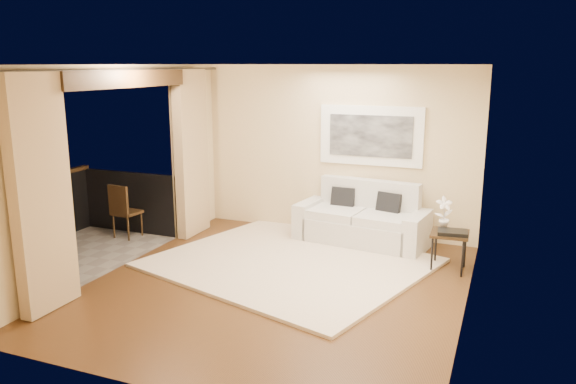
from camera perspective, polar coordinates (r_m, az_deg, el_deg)
The scene contains 18 objects.
floor at distance 7.11m, azimuth -1.20°, elevation -9.49°, with size 5.00×5.00×0.00m, color #533318.
room_shell at distance 7.67m, azimuth -16.40°, elevation 10.97°, with size 5.00×6.40×5.00m.
balcony at distance 8.81m, azimuth -21.50°, elevation -4.73°, with size 1.81×2.60×1.17m.
curtains at distance 7.78m, azimuth -15.73°, elevation 2.24°, with size 0.16×4.80×2.64m.
artwork at distance 8.82m, azimuth 8.42°, elevation 5.67°, with size 1.62×0.07×0.92m.
rug at distance 7.83m, azimuth 0.19°, elevation -7.17°, with size 3.40×2.96×0.04m, color beige.
sofa at distance 8.72m, azimuth 7.62°, elevation -3.02°, with size 2.07×1.09×0.95m.
side_table at distance 7.77m, azimuth 16.10°, elevation -4.38°, with size 0.50×0.50×0.53m.
tray at distance 7.68m, azimuth 16.38°, elevation -3.95°, with size 0.38×0.28×0.05m, color black.
orchid at distance 7.85m, azimuth 15.58°, elevation -2.05°, with size 0.23×0.16×0.44m, color white.
bistro_table at distance 8.72m, azimuth -24.46°, elevation -1.59°, with size 0.84×0.84×0.78m.
balcony_chair_far at distance 9.20m, azimuth -16.45°, elevation -1.55°, with size 0.41×0.42×0.87m.
balcony_chair_near at distance 8.05m, azimuth -23.01°, elevation -3.64°, with size 0.48×0.49×0.97m.
ice_bucket at distance 8.85m, azimuth -24.77°, elevation -0.20°, with size 0.18×0.18×0.20m, color silver.
candle at distance 8.79m, azimuth -23.87°, elevation -0.64°, with size 0.06×0.06×0.07m, color red.
vase at distance 8.59m, azimuth -25.38°, elevation -0.70°, with size 0.04×0.04×0.18m, color silver.
glass_a at distance 8.50m, azimuth -24.23°, elevation -0.93°, with size 0.06×0.06×0.12m, color silver.
glass_b at distance 8.56m, azimuth -23.80°, elevation -0.80°, with size 0.06×0.06×0.12m, color white.
Camera 1 is at (2.57, -6.05, 2.71)m, focal length 35.00 mm.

